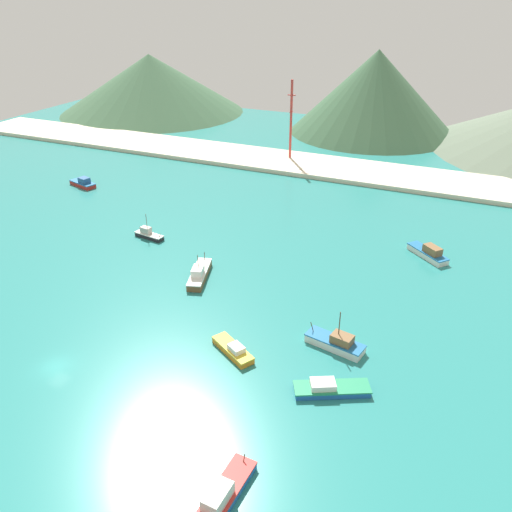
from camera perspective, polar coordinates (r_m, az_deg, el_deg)
ground at (r=100.21m, az=-9.61°, el=-1.95°), size 260.00×280.00×0.50m
fishing_boat_0 at (r=60.34m, az=-3.76°, el=-24.90°), size 3.40×10.37×2.55m
fishing_boat_1 at (r=78.08m, az=-2.53°, el=-10.30°), size 8.21×6.18×1.91m
fishing_boat_2 at (r=109.41m, az=18.55°, el=0.34°), size 8.96×8.26×2.81m
fishing_boat_3 at (r=72.39m, az=8.20°, el=-14.27°), size 10.56×7.33×1.85m
fishing_boat_4 at (r=96.87m, az=-6.29°, el=-1.98°), size 5.74×11.01×5.15m
fishing_boat_5 at (r=149.49m, az=-18.57°, el=7.65°), size 8.80×5.14×2.64m
fishing_boat_6 at (r=79.80m, az=8.85°, el=-9.43°), size 9.51×4.70×6.59m
fishing_boat_7 at (r=114.38m, az=-11.80°, el=2.36°), size 7.13×2.89×5.57m
beach_strip at (r=159.90m, az=4.60°, el=10.17°), size 247.00×20.57×1.20m
hill_west at (r=234.24m, az=-11.54°, el=18.19°), size 77.79×77.79×23.50m
hill_central at (r=199.53m, az=13.02°, el=17.24°), size 60.15×60.15×29.00m
radio_tower at (r=160.54m, az=3.88°, el=14.67°), size 2.45×1.96×24.48m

